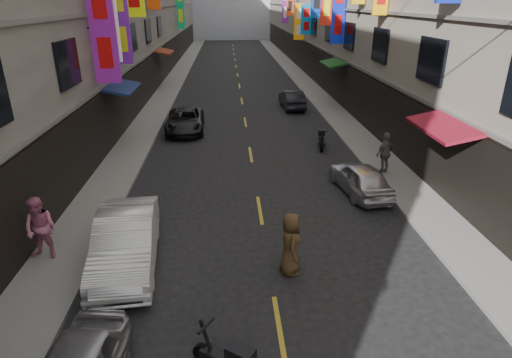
{
  "coord_description": "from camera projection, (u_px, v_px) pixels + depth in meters",
  "views": [
    {
      "loc": [
        -1.05,
        4.29,
        6.99
      ],
      "look_at": [
        -0.5,
        12.49,
        3.53
      ],
      "focal_mm": 30.0,
      "sensor_mm": 36.0,
      "label": 1
    }
  ],
  "objects": [
    {
      "name": "sidewalk_left",
      "position": [
        170.0,
        86.0,
        37.07
      ],
      "size": [
        2.0,
        90.0,
        0.12
      ],
      "primitive_type": "cube",
      "color": "slate",
      "rests_on": "ground"
    },
    {
      "name": "lane_markings",
      "position": [
        240.0,
        93.0,
        34.7
      ],
      "size": [
        0.12,
        80.2,
        0.01
      ],
      "color": "gold",
      "rests_on": "ground"
    },
    {
      "name": "scooter_far_right",
      "position": [
        321.0,
        139.0,
        21.69
      ],
      "size": [
        0.61,
        1.79,
        1.14
      ],
      "rotation": [
        0.0,
        0.0,
        2.96
      ],
      "color": "black",
      "rests_on": "ground"
    },
    {
      "name": "pedestrian_rfar",
      "position": [
        385.0,
        153.0,
        18.04
      ],
      "size": [
        1.21,
        1.04,
        1.79
      ],
      "primitive_type": "imported",
      "rotation": [
        0.0,
        0.0,
        3.65
      ],
      "color": "slate",
      "rests_on": "sidewalk_right"
    },
    {
      "name": "car_right_far",
      "position": [
        292.0,
        99.0,
        29.6
      ],
      "size": [
        1.49,
        3.83,
        1.24
      ],
      "primitive_type": "imported",
      "rotation": [
        0.0,
        0.0,
        3.19
      ],
      "color": "#222229",
      "rests_on": "ground"
    },
    {
      "name": "sidewalk_right",
      "position": [
        307.0,
        85.0,
        37.81
      ],
      "size": [
        2.0,
        90.0,
        0.12
      ],
      "primitive_type": "cube",
      "color": "slate",
      "rests_on": "ground"
    },
    {
      "name": "street_awnings",
      "position": [
        223.0,
        86.0,
        21.5
      ],
      "size": [
        13.99,
        35.2,
        0.41
      ],
      "color": "#124420",
      "rests_on": "ground"
    },
    {
      "name": "car_left_far",
      "position": [
        185.0,
        121.0,
        24.37
      ],
      "size": [
        2.2,
        4.53,
        1.24
      ],
      "primitive_type": "imported",
      "rotation": [
        0.0,
        0.0,
        0.03
      ],
      "color": "black",
      "rests_on": "ground"
    },
    {
      "name": "car_left_mid",
      "position": [
        126.0,
        241.0,
        11.95
      ],
      "size": [
        2.04,
        4.7,
        1.5
      ],
      "primitive_type": "imported",
      "rotation": [
        0.0,
        0.0,
        0.1
      ],
      "color": "white",
      "rests_on": "ground"
    },
    {
      "name": "car_right_mid",
      "position": [
        360.0,
        178.0,
        16.55
      ],
      "size": [
        1.93,
        3.75,
        1.22
      ],
      "primitive_type": "imported",
      "rotation": [
        0.0,
        0.0,
        3.28
      ],
      "color": "silver",
      "rests_on": "ground"
    },
    {
      "name": "pedestrian_crossing",
      "position": [
        290.0,
        244.0,
        11.54
      ],
      "size": [
        0.6,
        0.88,
        1.8
      ],
      "primitive_type": "imported",
      "rotation": [
        0.0,
        0.0,
        1.57
      ],
      "color": "#4A351D",
      "rests_on": "ground"
    },
    {
      "name": "pedestrian_lfar",
      "position": [
        41.0,
        229.0,
        11.99
      ],
      "size": [
        1.02,
        0.8,
        1.87
      ],
      "primitive_type": "imported",
      "rotation": [
        0.0,
        0.0,
        -0.21
      ],
      "color": "#CE6D94",
      "rests_on": "sidewalk_left"
    }
  ]
}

